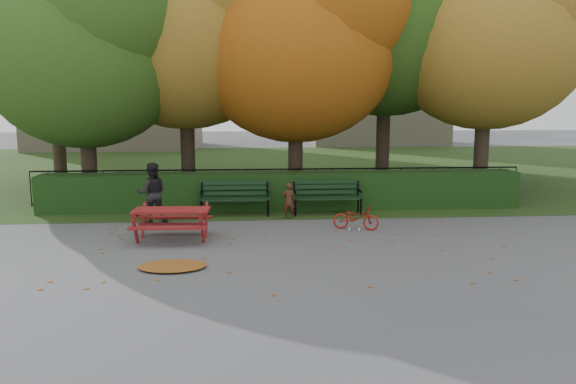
{
  "coord_description": "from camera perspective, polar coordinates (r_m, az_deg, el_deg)",
  "views": [
    {
      "loc": [
        -1.03,
        -10.65,
        2.93
      ],
      "look_at": [
        -0.11,
        1.21,
        1.0
      ],
      "focal_mm": 35.0,
      "sensor_mm": 36.0,
      "label": 1
    }
  ],
  "objects": [
    {
      "name": "bench_left",
      "position": [
        14.55,
        -5.43,
        -0.36
      ],
      "size": [
        1.8,
        0.57,
        0.88
      ],
      "color": "black",
      "rests_on": "ground"
    },
    {
      "name": "ground",
      "position": [
        11.09,
        1.06,
        -6.1
      ],
      "size": [
        90.0,
        90.0,
        0.0
      ],
      "primitive_type": "plane",
      "color": "#5E5E63",
      "rests_on": "ground"
    },
    {
      "name": "tree_g",
      "position": [
        22.59,
        20.83,
        14.84
      ],
      "size": [
        6.3,
        6.0,
        8.55
      ],
      "color": "black",
      "rests_on": "ground"
    },
    {
      "name": "hedge",
      "position": [
        15.37,
        -0.53,
        0.12
      ],
      "size": [
        13.0,
        0.9,
        1.0
      ],
      "primitive_type": "cube",
      "color": "black",
      "rests_on": "ground"
    },
    {
      "name": "tree_e",
      "position": [
        18.2,
        20.92,
        15.43
      ],
      "size": [
        6.09,
        5.8,
        8.16
      ],
      "color": "black",
      "rests_on": "ground"
    },
    {
      "name": "tree_d",
      "position": [
        18.79,
        11.38,
        18.39
      ],
      "size": [
        7.14,
        6.8,
        9.58
      ],
      "color": "black",
      "rests_on": "ground"
    },
    {
      "name": "iron_fence",
      "position": [
        16.16,
        -0.72,
        0.7
      ],
      "size": [
        14.0,
        0.04,
        1.02
      ],
      "color": "black",
      "rests_on": "ground"
    },
    {
      "name": "building_right",
      "position": [
        39.81,
        8.96,
        13.53
      ],
      "size": [
        9.0,
        6.0,
        12.0
      ],
      "primitive_type": "cube",
      "color": "tan",
      "rests_on": "ground"
    },
    {
      "name": "leaf_scatter",
      "position": [
        11.38,
        0.92,
        -5.67
      ],
      "size": [
        9.0,
        5.7,
        0.01
      ],
      "primitive_type": null,
      "color": "#65280E",
      "rests_on": "ground"
    },
    {
      "name": "building_left",
      "position": [
        37.78,
        -17.23,
        15.76
      ],
      "size": [
        10.0,
        7.0,
        15.0
      ],
      "primitive_type": "cube",
      "color": "tan",
      "rests_on": "ground"
    },
    {
      "name": "tree_c",
      "position": [
        16.82,
        2.05,
        15.68
      ],
      "size": [
        6.3,
        6.0,
        8.0
      ],
      "color": "black",
      "rests_on": "ground"
    },
    {
      "name": "bicycle",
      "position": [
        13.02,
        6.91,
        -2.61
      ],
      "size": [
        1.12,
        0.71,
        0.55
      ],
      "primitive_type": "imported",
      "rotation": [
        0.0,
        0.0,
        1.22
      ],
      "color": "#A1140E",
      "rests_on": "ground"
    },
    {
      "name": "picnic_table",
      "position": [
        12.14,
        -11.74,
        -2.4
      ],
      "size": [
        1.63,
        1.34,
        0.77
      ],
      "rotation": [
        0.0,
        0.0,
        -0.04
      ],
      "color": "maroon",
      "rests_on": "ground"
    },
    {
      "name": "leaf_pile",
      "position": [
        10.25,
        -11.65,
        -7.35
      ],
      "size": [
        1.22,
        0.85,
        0.08
      ],
      "primitive_type": "ellipsoid",
      "rotation": [
        0.0,
        0.0,
        0.01
      ],
      "color": "#65280E",
      "rests_on": "ground"
    },
    {
      "name": "tree_a",
      "position": [
        16.82,
        -19.32,
        14.14
      ],
      "size": [
        5.88,
        5.6,
        7.48
      ],
      "color": "black",
      "rests_on": "ground"
    },
    {
      "name": "bench_right",
      "position": [
        14.7,
        3.97,
        -0.24
      ],
      "size": [
        1.8,
        0.57,
        0.88
      ],
      "color": "black",
      "rests_on": "ground"
    },
    {
      "name": "tree_f",
      "position": [
        20.98,
        -22.2,
        16.12
      ],
      "size": [
        6.93,
        6.6,
        9.19
      ],
      "color": "black",
      "rests_on": "ground"
    },
    {
      "name": "adult",
      "position": [
        13.91,
        -13.65,
        -0.11
      ],
      "size": [
        0.81,
        0.68,
        1.48
      ],
      "primitive_type": "imported",
      "rotation": [
        0.0,
        0.0,
        3.33
      ],
      "color": "black",
      "rests_on": "ground"
    },
    {
      "name": "grass_strip",
      "position": [
        24.84,
        -2.02,
        2.45
      ],
      "size": [
        90.0,
        90.0,
        0.0
      ],
      "primitive_type": "plane",
      "color": "#1F3A13",
      "rests_on": "ground"
    },
    {
      "name": "tree_b",
      "position": [
        17.62,
        -9.4,
        17.17
      ],
      "size": [
        6.72,
        6.4,
        8.79
      ],
      "color": "black",
      "rests_on": "ground"
    },
    {
      "name": "child",
      "position": [
        14.11,
        0.08,
        -0.9
      ],
      "size": [
        0.33,
        0.22,
        0.9
      ],
      "primitive_type": "imported",
      "rotation": [
        0.0,
        0.0,
        3.11
      ],
      "color": "#432215",
      "rests_on": "ground"
    }
  ]
}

